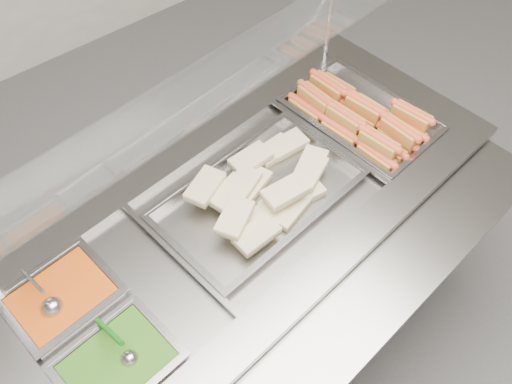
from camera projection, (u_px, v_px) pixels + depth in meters
steam_counter at (247, 270)px, 2.11m from camera, size 1.78×0.93×0.82m
tray_rail at (360, 308)px, 1.61m from camera, size 1.65×0.50×0.05m
sneeze_guard at (195, 94)px, 1.60m from camera, size 1.52×0.42×0.40m
pan_hotdogs at (360, 121)px, 2.05m from camera, size 0.36×0.53×0.09m
pan_wraps at (258, 199)px, 1.82m from camera, size 0.65×0.43×0.06m
pan_beans at (64, 301)px, 1.62m from camera, size 0.29×0.25×0.09m
pan_peas at (120, 366)px, 1.50m from camera, size 0.29×0.25×0.09m
hotdogs_in_buns at (358, 117)px, 2.00m from camera, size 0.30×0.49×0.11m
tortilla_wraps at (267, 189)px, 1.80m from camera, size 0.50×0.33×0.09m
ladle at (51, 306)px, 1.56m from camera, size 0.06×0.18×0.13m
serving_spoon at (126, 354)px, 1.47m from camera, size 0.05×0.17×0.12m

